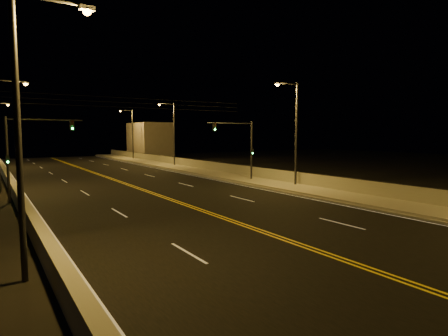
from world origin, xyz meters
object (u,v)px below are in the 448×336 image
streetlight_2 (172,130)px  streetlight_4 (27,116)px  streetlight_1 (294,128)px  streetlight_5 (1,127)px  traffic_signal_right (243,144)px  traffic_signal_left (24,148)px  streetlight_3 (131,131)px

streetlight_2 → streetlight_4: size_ratio=1.00×
streetlight_1 → streetlight_4: bearing=-153.3°
streetlight_5 → streetlight_4: bearing=-90.0°
streetlight_4 → traffic_signal_right: (19.90, 16.15, -1.50)m
streetlight_1 → traffic_signal_right: bearing=106.0°
streetlight_2 → traffic_signal_right: size_ratio=1.54×
streetlight_1 → streetlight_4: 24.00m
streetlight_2 → traffic_signal_left: size_ratio=1.54×
streetlight_1 → traffic_signal_right: (-1.54, 5.38, -1.50)m
traffic_signal_right → streetlight_3: bearing=87.6°
streetlight_1 → streetlight_4: size_ratio=1.00×
streetlight_1 → streetlight_3: 42.40m
streetlight_2 → traffic_signal_right: 19.53m
streetlight_5 → streetlight_2: bearing=33.1°
streetlight_2 → streetlight_5: size_ratio=1.00×
streetlight_1 → streetlight_2: same height
streetlight_3 → traffic_signal_left: 42.25m
streetlight_2 → streetlight_5: same height
streetlight_2 → traffic_signal_right: (-1.54, -19.41, -1.50)m
streetlight_4 → streetlight_2: bearing=58.9°
streetlight_2 → streetlight_5: 25.60m
streetlight_1 → traffic_signal_right: streetlight_1 is taller
streetlight_3 → streetlight_5: 38.19m
streetlight_1 → streetlight_3: bearing=90.0°
streetlight_4 → streetlight_5: (0.00, 21.57, 0.00)m
streetlight_1 → streetlight_2: 24.78m
streetlight_4 → traffic_signal_left: streetlight_4 is taller
streetlight_3 → streetlight_5: size_ratio=1.00×
streetlight_4 → traffic_signal_right: bearing=39.1°
streetlight_5 → traffic_signal_left: bearing=-78.1°
streetlight_4 → traffic_signal_right: streetlight_4 is taller
streetlight_5 → traffic_signal_left: (1.14, -5.42, -1.50)m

